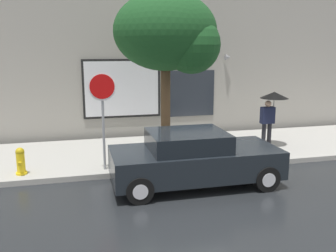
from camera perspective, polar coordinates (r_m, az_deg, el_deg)
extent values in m
plane|color=black|center=(9.66, 3.53, -9.12)|extent=(60.00, 60.00, 0.00)
cube|color=#A3A099|center=(12.38, -0.60, -3.93)|extent=(20.00, 4.00, 0.15)
cube|color=#9E998E|center=(14.35, -2.97, 12.11)|extent=(20.00, 0.40, 7.00)
cube|color=black|center=(14.04, -7.11, 5.73)|extent=(2.91, 0.06, 2.20)
cube|color=silver|center=(14.01, -7.09, 5.72)|extent=(2.75, 0.03, 2.04)
cube|color=#262B33|center=(14.66, 3.74, 5.05)|extent=(1.80, 0.04, 1.80)
cone|color=#99999E|center=(14.91, 9.20, 10.44)|extent=(0.22, 0.24, 0.24)
cube|color=black|center=(9.53, 4.19, -5.54)|extent=(4.26, 1.83, 0.70)
cube|color=black|center=(9.31, 3.00, -2.26)|extent=(1.92, 1.61, 0.45)
cylinder|color=black|center=(10.93, 10.73, -5.00)|extent=(0.64, 0.22, 0.64)
cylinder|color=silver|center=(10.93, 10.73, -5.00)|extent=(0.35, 0.24, 0.35)
cylinder|color=black|center=(9.50, 14.96, -7.84)|extent=(0.64, 0.22, 0.64)
cylinder|color=silver|center=(9.50, 14.96, -7.84)|extent=(0.35, 0.24, 0.35)
cylinder|color=black|center=(10.07, -5.98, -6.33)|extent=(0.64, 0.22, 0.64)
cylinder|color=silver|center=(10.07, -5.98, -6.33)|extent=(0.35, 0.24, 0.35)
cylinder|color=black|center=(8.50, -4.38, -9.85)|extent=(0.64, 0.22, 0.64)
cylinder|color=silver|center=(8.50, -4.38, -9.85)|extent=(0.35, 0.24, 0.35)
cylinder|color=yellow|center=(10.66, -21.73, -5.32)|extent=(0.22, 0.22, 0.62)
sphere|color=gold|center=(10.57, -21.86, -3.72)|extent=(0.23, 0.23, 0.23)
cylinder|color=gold|center=(10.50, -21.86, -5.42)|extent=(0.09, 0.12, 0.09)
cylinder|color=gold|center=(10.80, -21.63, -4.92)|extent=(0.09, 0.12, 0.09)
cylinder|color=yellow|center=(10.74, -21.62, -6.75)|extent=(0.30, 0.30, 0.06)
cylinder|color=black|center=(13.05, 14.52, -1.34)|extent=(0.14, 0.14, 0.80)
cylinder|color=black|center=(13.15, 15.32, -1.28)|extent=(0.14, 0.14, 0.80)
cube|color=#191E38|center=(12.96, 15.08, 1.62)|extent=(0.47, 0.22, 0.57)
sphere|color=tan|center=(12.90, 15.18, 3.33)|extent=(0.22, 0.22, 0.22)
cylinder|color=#4C4C51|center=(13.02, 15.95, 2.74)|extent=(0.02, 0.02, 0.90)
cone|color=black|center=(12.96, 16.06, 4.61)|extent=(0.95, 0.95, 0.22)
cylinder|color=#4C3823|center=(11.29, -0.37, 2.56)|extent=(0.29, 0.29, 2.95)
ellipsoid|color=#19471E|center=(11.14, -0.39, 14.38)|extent=(3.06, 2.60, 2.29)
sphere|color=#19471E|center=(10.95, 3.68, 12.40)|extent=(1.68, 1.68, 1.68)
cylinder|color=gray|center=(10.20, -9.94, 0.54)|extent=(0.07, 0.07, 2.66)
cylinder|color=white|center=(10.01, -10.13, 6.01)|extent=(0.76, 0.02, 0.76)
cylinder|color=red|center=(10.00, -10.12, 6.00)|extent=(0.66, 0.02, 0.66)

